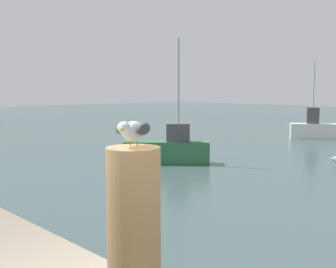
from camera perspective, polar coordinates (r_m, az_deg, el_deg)
mooring_post at (r=2.33m, az=-4.56°, el=-14.45°), size 0.28×0.28×1.03m
seagull at (r=2.19m, az=-4.76°, el=0.53°), size 0.25×0.36×0.14m
boat_white at (r=24.86m, az=19.51°, el=0.65°), size 3.00×2.39×4.18m
boat_green at (r=15.78m, az=-0.72°, el=-2.11°), size 3.14×2.97×4.58m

